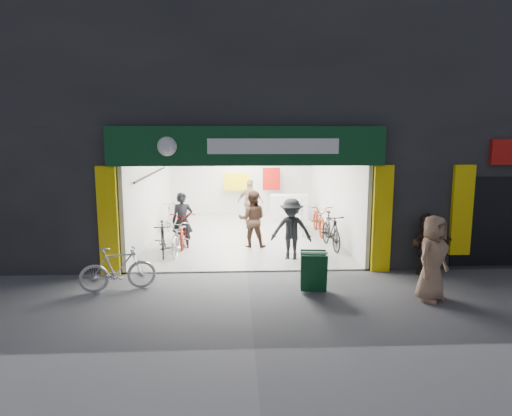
{
  "coord_description": "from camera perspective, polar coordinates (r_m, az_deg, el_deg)",
  "views": [
    {
      "loc": [
        -0.3,
        -10.67,
        3.37
      ],
      "look_at": [
        0.29,
        1.5,
        1.33
      ],
      "focal_mm": 32.0,
      "sensor_mm": 36.0,
      "label": 1
    }
  ],
  "objects": [
    {
      "name": "pedestrian_far",
      "position": [
        11.64,
        20.66,
        -4.2
      ],
      "size": [
        1.4,
        1.07,
        1.48
      ],
      "primitive_type": "imported",
      "rotation": [
        0.0,
        0.0,
        0.53
      ],
      "color": "#362518",
      "rests_on": "ground"
    },
    {
      "name": "bike_left_front",
      "position": [
        12.97,
        -9.35,
        -3.45
      ],
      "size": [
        0.87,
        1.95,
        0.99
      ],
      "primitive_type": "imported",
      "rotation": [
        0.0,
        0.0,
        -0.11
      ],
      "color": "silver",
      "rests_on": "ground"
    },
    {
      "name": "bike_right_front",
      "position": [
        13.42,
        9.36,
        -2.83
      ],
      "size": [
        0.64,
        1.82,
        1.07
      ],
      "primitive_type": "imported",
      "rotation": [
        0.0,
        0.0,
        0.07
      ],
      "color": "black",
      "rests_on": "ground"
    },
    {
      "name": "sandwich_board",
      "position": [
        9.84,
        7.22,
        -7.75
      ],
      "size": [
        0.61,
        0.62,
        0.85
      ],
      "rotation": [
        0.0,
        0.0,
        -0.11
      ],
      "color": "#10401F",
      "rests_on": "ground"
    },
    {
      "name": "bike_right_mid",
      "position": [
        15.24,
        7.88,
        -1.42
      ],
      "size": [
        0.71,
        1.96,
        1.02
      ],
      "primitive_type": "imported",
      "rotation": [
        0.0,
        0.0,
        -0.02
      ],
      "color": "maroon",
      "rests_on": "ground"
    },
    {
      "name": "bike_left_back",
      "position": [
        16.27,
        -10.49,
        -0.79
      ],
      "size": [
        0.58,
        1.74,
        1.03
      ],
      "primitive_type": "imported",
      "rotation": [
        0.0,
        0.0,
        -0.05
      ],
      "color": "#A4A5A9",
      "rests_on": "ground"
    },
    {
      "name": "customer_a",
      "position": [
        13.32,
        -9.18,
        -1.63
      ],
      "size": [
        0.63,
        0.44,
        1.66
      ],
      "primitive_type": "imported",
      "rotation": [
        0.0,
        0.0,
        0.07
      ],
      "color": "black",
      "rests_on": "ground"
    },
    {
      "name": "customer_b",
      "position": [
        13.33,
        -0.48,
        -1.43
      ],
      "size": [
        0.88,
        0.72,
        1.69
      ],
      "primitive_type": "imported",
      "rotation": [
        0.0,
        0.0,
        3.05
      ],
      "color": "#3B251B",
      "rests_on": "ground"
    },
    {
      "name": "customer_c",
      "position": [
        12.03,
        4.44,
        -2.73
      ],
      "size": [
        1.18,
        0.84,
        1.66
      ],
      "primitive_type": "imported",
      "rotation": [
        0.0,
        0.0,
        -0.23
      ],
      "color": "black",
      "rests_on": "ground"
    },
    {
      "name": "bike_left_midfront",
      "position": [
        12.82,
        -11.6,
        -3.8
      ],
      "size": [
        0.69,
        1.61,
        0.93
      ],
      "primitive_type": "imported",
      "rotation": [
        0.0,
        0.0,
        0.17
      ],
      "color": "black",
      "rests_on": "ground"
    },
    {
      "name": "ground",
      "position": [
        11.19,
        -1.11,
        -8.04
      ],
      "size": [
        60.0,
        60.0,
        0.0
      ],
      "primitive_type": "plane",
      "color": "#56565B",
      "rests_on": "ground"
    },
    {
      "name": "building",
      "position": [
        15.73,
        1.7,
        12.92
      ],
      "size": [
        17.0,
        10.27,
        8.0
      ],
      "color": "#232326",
      "rests_on": "ground"
    },
    {
      "name": "parked_bike",
      "position": [
        10.26,
        -16.89,
        -7.28
      ],
      "size": [
        1.66,
        0.85,
        0.96
      ],
      "primitive_type": "imported",
      "rotation": [
        0.0,
        0.0,
        1.83
      ],
      "color": "#B7B7BC",
      "rests_on": "ground"
    },
    {
      "name": "customer_d",
      "position": [
        16.65,
        -0.7,
        0.73
      ],
      "size": [
        1.06,
        0.74,
        1.68
      ],
      "primitive_type": "imported",
      "rotation": [
        0.0,
        0.0,
        2.77
      ],
      "color": "#916F54",
      "rests_on": "ground"
    },
    {
      "name": "bike_right_back",
      "position": [
        15.38,
        5.62,
        -1.17
      ],
      "size": [
        0.62,
        1.82,
        1.08
      ],
      "primitive_type": "imported",
      "rotation": [
        0.0,
        0.0,
        -0.07
      ],
      "color": "#A6A7AB",
      "rests_on": "ground"
    },
    {
      "name": "pedestrian_near",
      "position": [
        9.83,
        21.21,
        -5.89
      ],
      "size": [
        1.02,
        0.96,
        1.75
      ],
      "primitive_type": "imported",
      "rotation": [
        0.0,
        0.0,
        0.65
      ],
      "color": "#9C765A",
      "rests_on": "ground"
    },
    {
      "name": "bike_left_midback",
      "position": [
        13.82,
        -8.94,
        -2.46
      ],
      "size": [
        0.78,
        2.07,
        1.07
      ],
      "primitive_type": "imported",
      "rotation": [
        0.0,
        0.0,
        0.03
      ],
      "color": "#9A190E",
      "rests_on": "ground"
    }
  ]
}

